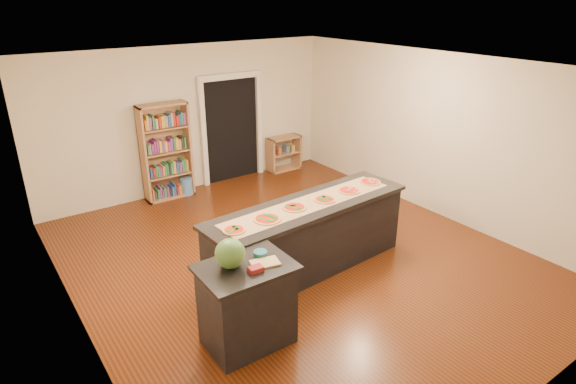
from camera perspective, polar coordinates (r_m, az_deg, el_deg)
room at (r=6.67m, az=1.00°, el=2.63°), size 6.00×7.00×2.80m
doorway at (r=9.99m, az=-6.72°, el=8.11°), size 1.40×0.09×2.21m
kitchen_island at (r=6.76m, az=2.43°, el=-5.33°), size 3.09×0.84×1.02m
side_counter at (r=5.45m, az=-4.88°, el=-13.15°), size 1.00×0.73×0.99m
bookshelf at (r=9.31m, az=-14.24°, el=4.63°), size 0.91×0.32×1.83m
low_shelf at (r=10.68m, az=-0.49°, el=4.61°), size 0.76×0.32×0.76m
waste_bin at (r=9.60m, az=-11.93°, el=0.69°), size 0.24×0.24×0.34m
kraft_paper at (r=6.54m, az=2.50°, el=-1.39°), size 2.71×0.66×0.00m
watermelon at (r=5.09m, az=-6.87°, el=-7.26°), size 0.32×0.32×0.32m
cutting_board at (r=5.20m, az=-2.74°, el=-8.39°), size 0.34×0.27×0.02m
package_red at (r=5.07m, az=-3.86°, el=-9.09°), size 0.16×0.12×0.05m
package_teal at (r=5.33m, az=-3.30°, el=-7.30°), size 0.15×0.15×0.06m
pizza_a at (r=5.83m, az=-6.43°, el=-4.50°), size 0.30×0.30×0.02m
pizza_b at (r=6.08m, az=-2.50°, el=-3.21°), size 0.36×0.36×0.02m
pizza_c at (r=6.39m, az=0.76°, el=-1.83°), size 0.32×0.32×0.02m
pizza_d at (r=6.65m, az=4.39°, el=-0.89°), size 0.32×0.32×0.02m
pizza_e at (r=6.99m, az=7.24°, el=0.18°), size 0.30×0.30×0.02m
pizza_f at (r=7.35m, az=9.69°, el=1.20°), size 0.33×0.33×0.02m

